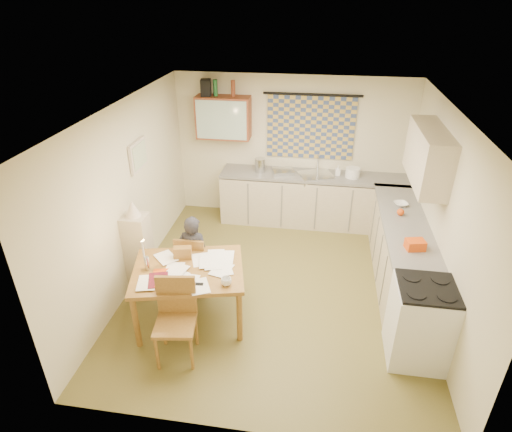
% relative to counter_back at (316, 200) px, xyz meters
% --- Properties ---
extents(floor, '(4.00, 4.50, 0.02)m').
position_rel_counter_back_xyz_m(floor, '(-0.48, -1.95, -0.46)').
color(floor, brown).
rests_on(floor, ground).
extents(ceiling, '(4.00, 4.50, 0.02)m').
position_rel_counter_back_xyz_m(ceiling, '(-0.48, -1.95, 2.06)').
color(ceiling, white).
rests_on(ceiling, floor).
extents(wall_back, '(4.00, 0.02, 2.50)m').
position_rel_counter_back_xyz_m(wall_back, '(-0.48, 0.31, 0.80)').
color(wall_back, beige).
rests_on(wall_back, floor).
extents(wall_front, '(4.00, 0.02, 2.50)m').
position_rel_counter_back_xyz_m(wall_front, '(-0.48, -4.21, 0.80)').
color(wall_front, beige).
rests_on(wall_front, floor).
extents(wall_left, '(0.02, 4.50, 2.50)m').
position_rel_counter_back_xyz_m(wall_left, '(-2.49, -1.95, 0.80)').
color(wall_left, beige).
rests_on(wall_left, floor).
extents(wall_right, '(0.02, 4.50, 2.50)m').
position_rel_counter_back_xyz_m(wall_right, '(1.53, -1.95, 0.80)').
color(wall_right, beige).
rests_on(wall_right, floor).
extents(window_blind, '(1.45, 0.03, 1.05)m').
position_rel_counter_back_xyz_m(window_blind, '(-0.18, 0.27, 1.20)').
color(window_blind, navy).
rests_on(window_blind, wall_back).
extents(curtain_rod, '(1.60, 0.04, 0.04)m').
position_rel_counter_back_xyz_m(curtain_rod, '(-0.18, 0.25, 1.75)').
color(curtain_rod, black).
rests_on(curtain_rod, wall_back).
extents(wall_cabinet, '(0.90, 0.34, 0.70)m').
position_rel_counter_back_xyz_m(wall_cabinet, '(-1.63, 0.13, 1.35)').
color(wall_cabinet, brown).
rests_on(wall_cabinet, wall_back).
extents(wall_cabinet_glass, '(0.84, 0.02, 0.64)m').
position_rel_counter_back_xyz_m(wall_cabinet_glass, '(-1.63, -0.04, 1.35)').
color(wall_cabinet_glass, '#99B2A5').
rests_on(wall_cabinet_glass, wall_back).
extents(upper_cabinet_right, '(0.34, 1.30, 0.70)m').
position_rel_counter_back_xyz_m(upper_cabinet_right, '(1.35, -1.40, 1.40)').
color(upper_cabinet_right, tan).
rests_on(upper_cabinet_right, wall_right).
extents(framed_print, '(0.04, 0.50, 0.40)m').
position_rel_counter_back_xyz_m(framed_print, '(-2.45, -1.55, 1.25)').
color(framed_print, beige).
rests_on(framed_print, wall_left).
extents(print_canvas, '(0.01, 0.42, 0.32)m').
position_rel_counter_back_xyz_m(print_canvas, '(-2.43, -1.55, 1.25)').
color(print_canvas, silver).
rests_on(print_canvas, wall_left).
extents(counter_back, '(3.30, 0.62, 0.92)m').
position_rel_counter_back_xyz_m(counter_back, '(0.00, 0.00, 0.00)').
color(counter_back, tan).
rests_on(counter_back, floor).
extents(counter_right, '(0.62, 2.95, 0.92)m').
position_rel_counter_back_xyz_m(counter_right, '(1.22, -1.67, -0.00)').
color(counter_right, tan).
rests_on(counter_right, floor).
extents(stove, '(0.63, 0.63, 0.97)m').
position_rel_counter_back_xyz_m(stove, '(1.22, -2.97, 0.03)').
color(stove, white).
rests_on(stove, floor).
extents(sink, '(0.68, 0.62, 0.10)m').
position_rel_counter_back_xyz_m(sink, '(-0.04, 0.00, 0.43)').
color(sink, silver).
rests_on(sink, counter_back).
extents(tap, '(0.04, 0.04, 0.28)m').
position_rel_counter_back_xyz_m(tap, '(-0.02, 0.18, 0.61)').
color(tap, silver).
rests_on(tap, counter_back).
extents(dish_rack, '(0.42, 0.38, 0.06)m').
position_rel_counter_back_xyz_m(dish_rack, '(-0.59, 0.00, 0.50)').
color(dish_rack, silver).
rests_on(dish_rack, counter_back).
extents(kettle, '(0.23, 0.23, 0.24)m').
position_rel_counter_back_xyz_m(kettle, '(-0.99, 0.00, 0.59)').
color(kettle, silver).
rests_on(kettle, counter_back).
extents(mixing_bowl, '(0.27, 0.27, 0.16)m').
position_rel_counter_back_xyz_m(mixing_bowl, '(0.57, 0.00, 0.55)').
color(mixing_bowl, white).
rests_on(mixing_bowl, counter_back).
extents(soap_bottle, '(0.09, 0.09, 0.17)m').
position_rel_counter_back_xyz_m(soap_bottle, '(0.32, 0.05, 0.55)').
color(soap_bottle, white).
rests_on(soap_bottle, counter_back).
extents(bowl, '(0.30, 0.30, 0.05)m').
position_rel_counter_back_xyz_m(bowl, '(1.22, -0.96, 0.49)').
color(bowl, white).
rests_on(bowl, counter_right).
extents(orange_bag, '(0.25, 0.20, 0.12)m').
position_rel_counter_back_xyz_m(orange_bag, '(1.22, -2.14, 0.53)').
color(orange_bag, '#DA470C').
rests_on(orange_bag, counter_right).
extents(fruit_orange, '(0.10, 0.10, 0.10)m').
position_rel_counter_back_xyz_m(fruit_orange, '(1.17, -1.27, 0.52)').
color(fruit_orange, '#DA470C').
rests_on(fruit_orange, counter_right).
extents(speaker, '(0.19, 0.22, 0.26)m').
position_rel_counter_back_xyz_m(speaker, '(-1.91, 0.13, 1.83)').
color(speaker, black).
rests_on(speaker, wall_cabinet).
extents(bottle_green, '(0.07, 0.07, 0.26)m').
position_rel_counter_back_xyz_m(bottle_green, '(-1.75, 0.13, 1.83)').
color(bottle_green, '#195926').
rests_on(bottle_green, wall_cabinet).
extents(bottle_brown, '(0.09, 0.09, 0.26)m').
position_rel_counter_back_xyz_m(bottle_brown, '(-1.46, 0.13, 1.83)').
color(bottle_brown, brown).
rests_on(bottle_brown, wall_cabinet).
extents(dining_table, '(1.50, 1.27, 0.75)m').
position_rel_counter_back_xyz_m(dining_table, '(-1.47, -2.74, -0.07)').
color(dining_table, brown).
rests_on(dining_table, floor).
extents(chair_far, '(0.40, 0.40, 0.88)m').
position_rel_counter_back_xyz_m(chair_far, '(-1.58, -2.16, -0.18)').
color(chair_far, brown).
rests_on(chair_far, floor).
extents(chair_near, '(0.50, 0.50, 0.97)m').
position_rel_counter_back_xyz_m(chair_near, '(-1.44, -3.37, -0.15)').
color(chair_near, brown).
rests_on(chair_near, floor).
extents(person, '(0.48, 0.36, 1.18)m').
position_rel_counter_back_xyz_m(person, '(-1.55, -2.22, 0.14)').
color(person, black).
rests_on(person, floor).
extents(shelf_stand, '(0.32, 0.30, 1.12)m').
position_rel_counter_back_xyz_m(shelf_stand, '(-2.32, -2.21, 0.11)').
color(shelf_stand, tan).
rests_on(shelf_stand, floor).
extents(lampshade, '(0.20, 0.20, 0.22)m').
position_rel_counter_back_xyz_m(lampshade, '(-2.32, -2.21, 0.77)').
color(lampshade, beige).
rests_on(lampshade, shelf_stand).
extents(letter_rack, '(0.24, 0.14, 0.16)m').
position_rel_counter_back_xyz_m(letter_rack, '(-1.59, -2.52, 0.38)').
color(letter_rack, brown).
rests_on(letter_rack, dining_table).
extents(mug, '(0.18, 0.18, 0.09)m').
position_rel_counter_back_xyz_m(mug, '(-0.94, -2.97, 0.35)').
color(mug, white).
rests_on(mug, dining_table).
extents(magazine, '(0.40, 0.43, 0.03)m').
position_rel_counter_back_xyz_m(magazine, '(-1.83, -3.07, 0.31)').
color(magazine, maroon).
rests_on(magazine, dining_table).
extents(book, '(0.29, 0.33, 0.02)m').
position_rel_counter_back_xyz_m(book, '(-1.83, -2.95, 0.31)').
color(book, '#DA470C').
rests_on(book, dining_table).
extents(orange_box, '(0.13, 0.09, 0.04)m').
position_rel_counter_back_xyz_m(orange_box, '(-1.66, -3.13, 0.32)').
color(orange_box, '#DA470C').
rests_on(orange_box, dining_table).
extents(eyeglasses, '(0.13, 0.05, 0.02)m').
position_rel_counter_back_xyz_m(eyeglasses, '(-1.27, -3.02, 0.31)').
color(eyeglasses, black).
rests_on(eyeglasses, dining_table).
extents(candle_holder, '(0.08, 0.08, 0.18)m').
position_rel_counter_back_xyz_m(candle_holder, '(-1.94, -2.82, 0.39)').
color(candle_holder, silver).
rests_on(candle_holder, dining_table).
extents(candle, '(0.02, 0.02, 0.22)m').
position_rel_counter_back_xyz_m(candle, '(-1.95, -2.83, 0.59)').
color(candle, white).
rests_on(candle, dining_table).
extents(candle_flame, '(0.02, 0.02, 0.02)m').
position_rel_counter_back_xyz_m(candle_flame, '(-1.93, -2.83, 0.71)').
color(candle_flame, '#FFCC66').
rests_on(candle_flame, dining_table).
extents(papers, '(1.08, 1.00, 0.02)m').
position_rel_counter_back_xyz_m(papers, '(-1.37, -2.73, 0.31)').
color(papers, white).
rests_on(papers, dining_table).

